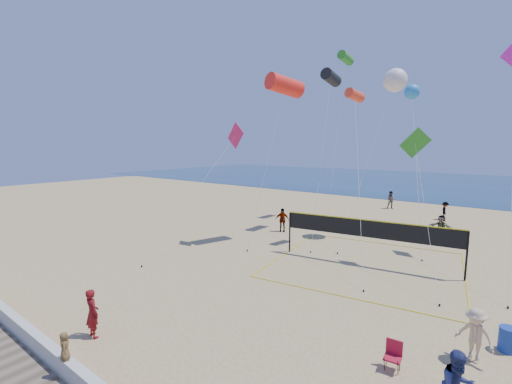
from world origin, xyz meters
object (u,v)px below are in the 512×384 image
Objects in this scene: woman at (92,313)px; trash_barrel at (508,339)px; camp_chair at (393,354)px; volleyball_net at (368,234)px.

trash_barrel is at bearing -140.01° from woman.
trash_barrel is (2.81, 3.31, -0.10)m from camp_chair.
camp_chair is at bearing -130.33° from trash_barrel.
trash_barrel is at bearing 44.92° from camp_chair.
trash_barrel is 8.79m from volleyball_net.
camp_chair is at bearing -73.98° from volleyball_net.
woman reaches higher than camp_chair.
camp_chair is (9.18, 4.72, -0.39)m from woman.
woman is at bearing -157.51° from camp_chair.
woman reaches higher than trash_barrel.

